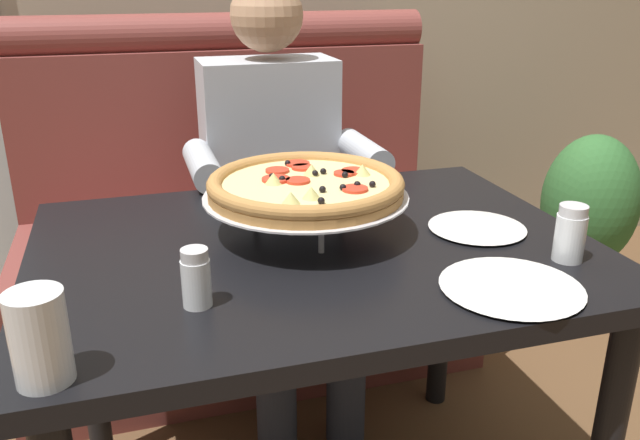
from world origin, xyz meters
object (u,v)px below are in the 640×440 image
Objects in this scene: diner_main at (277,170)px; plate_near_right at (511,284)px; dining_table at (314,284)px; drinking_glass at (41,344)px; booth_bench at (243,237)px; plate_near_left at (477,225)px; potted_plant at (588,215)px; shaker_pepper_flakes at (570,237)px; pizza at (306,187)px; shaker_oregano at (196,282)px.

diner_main is 0.95m from plate_near_right.
dining_table is 0.63m from diner_main.
drinking_glass is (-0.56, -0.99, 0.08)m from diner_main.
booth_bench is 1.28m from plate_near_right.
plate_near_left is 1.29m from potted_plant.
plate_near_left is at bearing 72.46° from plate_near_right.
potted_plant is at bearing 6.10° from diner_main.
plate_near_right is (-0.17, -0.08, -0.04)m from shaker_pepper_flakes.
booth_bench is 1.28× the size of dining_table.
potted_plant is (1.32, 0.76, -0.25)m from dining_table.
diner_main is at bearing 83.13° from pizza.
shaker_oregano is 0.40× the size of plate_near_right.
booth_bench is 1.15× the size of diner_main.
potted_plant is (1.25, 0.13, -0.32)m from diner_main.
diner_main is 9.53× the size of drinking_glass.
drinking_glass is (-0.23, -0.16, 0.01)m from shaker_oregano.
shaker_pepper_flakes is 0.44× the size of plate_near_right.
drinking_glass is at bearing -143.48° from dining_table.
plate_near_left is at bearing -68.67° from booth_bench.
drinking_glass is 0.19× the size of potted_plant.
drinking_glass is (-0.49, -0.42, -0.05)m from pizza.
drinking_glass is 2.16m from potted_plant.
diner_main is at bearing -75.67° from booth_bench.
drinking_glass is (-0.94, -0.14, 0.01)m from shaker_pepper_flakes.
drinking_glass is (-0.76, -0.06, 0.05)m from plate_near_right.
drinking_glass is (-0.49, -0.36, 0.15)m from dining_table.
booth_bench reaches higher than dining_table.
pizza is at bearing -152.07° from potted_plant.
dining_table is 0.36m from shaker_oregano.
plate_near_left is at bearing 15.60° from shaker_oregano.
dining_table reaches higher than potted_plant.
diner_main is 6.05× the size of plate_near_left.
dining_table is 0.89× the size of diner_main.
dining_table is at bearing -150.00° from potted_plant.
booth_bench is 1.05m from plate_near_left.
potted_plant is at bearing 48.51° from shaker_pepper_flakes.
plate_near_right is at bearing -134.45° from potted_plant.
drinking_glass reaches higher than shaker_oregano.
booth_bench reaches higher than plate_near_left.
potted_plant is (1.32, 0.70, -0.45)m from pizza.
booth_bench is 6.94× the size of plate_near_left.
pizza is at bearing 147.48° from shaker_pepper_flakes.
booth_bench is at bearing 102.90° from plate_near_right.
pizza is 3.25× the size of drinking_glass.
plate_near_right is at bearing -47.86° from dining_table.
dining_table is 0.38m from plate_near_left.
diner_main is at bearing 114.05° from shaker_pepper_flakes.
shaker_oregano is at bearing -111.73° from diner_main.
dining_table is at bearing 132.14° from plate_near_right.
shaker_pepper_flakes is at bearing -65.95° from diner_main.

